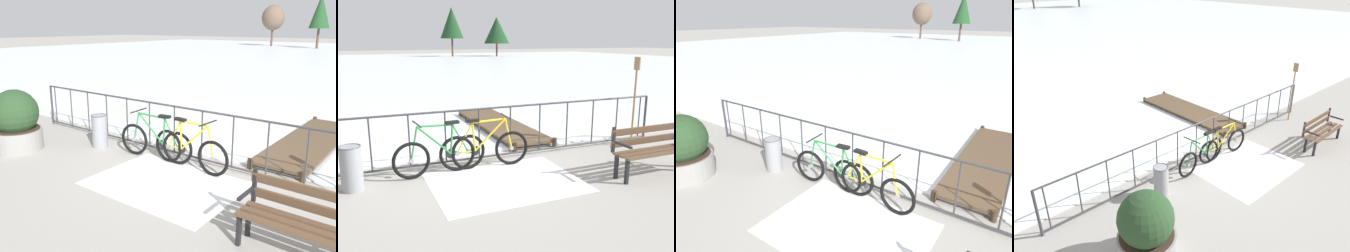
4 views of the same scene
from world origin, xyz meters
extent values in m
plane|color=#9E9991|center=(0.00, 0.00, 0.00)|extent=(160.00, 160.00, 0.00)
cube|color=white|center=(0.37, -1.20, 0.00)|extent=(2.46, 1.89, 0.01)
cylinder|color=#38383D|center=(0.00, 0.00, 1.05)|extent=(9.00, 0.04, 0.04)
cylinder|color=#38383D|center=(0.00, 0.00, 0.08)|extent=(9.00, 0.04, 0.04)
cylinder|color=#38383D|center=(-4.50, 0.00, 0.53)|extent=(0.06, 0.06, 1.05)
cylinder|color=#38383D|center=(-4.32, 0.00, 0.57)|extent=(0.03, 0.03, 0.97)
cylinder|color=#38383D|center=(-3.66, 0.00, 0.57)|extent=(0.03, 0.03, 0.97)
cylinder|color=#38383D|center=(-2.99, 0.00, 0.57)|extent=(0.03, 0.03, 0.97)
cylinder|color=#38383D|center=(-2.33, 0.00, 0.57)|extent=(0.03, 0.03, 0.97)
cylinder|color=#38383D|center=(-1.66, 0.00, 0.57)|extent=(0.03, 0.03, 0.97)
cylinder|color=#38383D|center=(-1.00, 0.00, 0.57)|extent=(0.03, 0.03, 0.97)
cylinder|color=#38383D|center=(-0.33, 0.00, 0.57)|extent=(0.03, 0.03, 0.97)
cylinder|color=#38383D|center=(0.33, 0.00, 0.57)|extent=(0.03, 0.03, 0.97)
cylinder|color=#38383D|center=(1.00, 0.00, 0.57)|extent=(0.03, 0.03, 0.97)
cylinder|color=#38383D|center=(1.66, 0.00, 0.57)|extent=(0.03, 0.03, 0.97)
cylinder|color=#38383D|center=(2.33, 0.00, 0.57)|extent=(0.03, 0.03, 0.97)
torus|color=black|center=(-0.21, -0.35, 0.33)|extent=(0.66, 0.10, 0.66)
cylinder|color=gray|center=(-0.21, -0.35, 0.33)|extent=(0.08, 0.07, 0.08)
torus|color=black|center=(0.83, -0.42, 0.33)|extent=(0.66, 0.10, 0.66)
cylinder|color=gray|center=(0.83, -0.42, 0.33)|extent=(0.08, 0.07, 0.08)
cylinder|color=yellow|center=(0.10, -0.37, 0.62)|extent=(0.08, 0.04, 0.53)
cylinder|color=yellow|center=(0.42, -0.39, 0.63)|extent=(0.61, 0.08, 0.59)
cylinder|color=yellow|center=(0.39, -0.39, 0.90)|extent=(0.63, 0.08, 0.07)
cylinder|color=yellow|center=(-0.05, -0.36, 0.34)|extent=(0.34, 0.05, 0.05)
cylinder|color=yellow|center=(-0.07, -0.36, 0.61)|extent=(0.32, 0.05, 0.56)
cylinder|color=yellow|center=(0.77, -0.42, 0.62)|extent=(0.16, 0.04, 0.59)
cube|color=black|center=(0.08, -0.37, 0.92)|extent=(0.25, 0.12, 0.05)
cylinder|color=black|center=(0.71, -0.41, 0.96)|extent=(0.06, 0.52, 0.03)
cylinder|color=black|center=(0.12, -0.37, 0.35)|extent=(0.18, 0.03, 0.18)
torus|color=black|center=(0.00, -0.34, 0.33)|extent=(0.66, 0.12, 0.66)
cylinder|color=gray|center=(0.00, -0.34, 0.33)|extent=(0.08, 0.07, 0.08)
torus|color=black|center=(-1.04, -0.44, 0.33)|extent=(0.66, 0.12, 0.66)
cylinder|color=gray|center=(-1.04, -0.44, 0.33)|extent=(0.08, 0.07, 0.08)
cylinder|color=#2D843D|center=(-0.31, -0.37, 0.62)|extent=(0.08, 0.04, 0.53)
cylinder|color=#2D843D|center=(-0.63, -0.40, 0.63)|extent=(0.61, 0.09, 0.59)
cylinder|color=#2D843D|center=(-0.60, -0.40, 0.90)|extent=(0.63, 0.09, 0.07)
cylinder|color=#2D843D|center=(-0.17, -0.36, 0.34)|extent=(0.34, 0.06, 0.05)
cylinder|color=#2D843D|center=(-0.14, -0.35, 0.61)|extent=(0.32, 0.06, 0.56)
cylinder|color=#2D843D|center=(-0.98, -0.43, 0.62)|extent=(0.16, 0.05, 0.59)
cube|color=black|center=(-0.29, -0.37, 0.92)|extent=(0.25, 0.12, 0.05)
cylinder|color=black|center=(-0.92, -0.43, 0.96)|extent=(0.08, 0.52, 0.03)
cylinder|color=black|center=(-0.33, -0.37, 0.35)|extent=(0.18, 0.04, 0.18)
cylinder|color=gray|center=(-3.29, -1.75, 0.22)|extent=(1.06, 1.06, 0.45)
cylinder|color=#38281E|center=(-3.29, -1.75, 0.46)|extent=(0.97, 0.97, 0.02)
sphere|color=#264223|center=(-3.29, -1.75, 0.82)|extent=(0.99, 0.99, 0.99)
cylinder|color=gray|center=(-1.99, -0.55, 0.36)|extent=(0.34, 0.34, 0.72)
torus|color=#545558|center=(-1.99, -0.55, 0.72)|extent=(0.35, 0.35, 0.02)
cube|color=brown|center=(1.72, 2.35, 0.12)|extent=(1.10, 4.10, 0.06)
cylinder|color=#3C2E20|center=(1.23, 0.30, 0.10)|extent=(0.10, 0.10, 0.20)
cylinder|color=#3C2E20|center=(2.22, 0.30, 0.10)|extent=(0.10, 0.10, 0.20)
cylinder|color=#3C2E20|center=(1.23, 4.40, 0.10)|extent=(0.10, 0.10, 0.20)
cylinder|color=brown|center=(-8.96, 40.27, 1.97)|extent=(0.28, 0.28, 3.95)
cone|color=#1E4723|center=(-8.96, 40.27, 4.33)|extent=(2.35, 2.35, 3.93)
cylinder|color=brown|center=(-15.45, 42.20, 1.41)|extent=(0.28, 0.28, 2.82)
ellipsoid|color=brown|center=(-15.45, 42.20, 3.71)|extent=(2.96, 2.96, 3.25)
camera|label=1|loc=(3.87, -5.65, 2.60)|focal=38.41mm
camera|label=2|loc=(-1.89, -6.51, 2.34)|focal=39.06mm
camera|label=3|loc=(2.49, -4.30, 3.10)|focal=31.29mm
camera|label=4|loc=(-5.74, -5.30, 4.57)|focal=34.66mm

